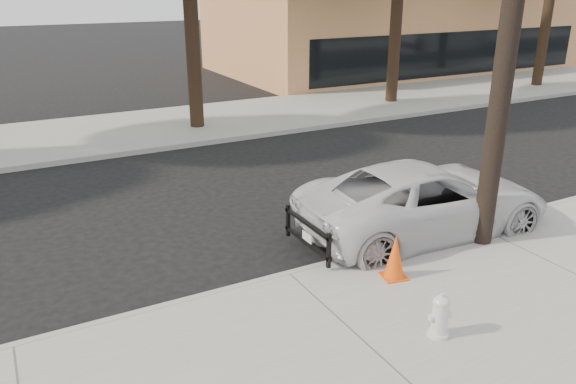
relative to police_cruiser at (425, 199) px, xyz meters
name	(u,v)px	position (x,y,z in m)	size (l,w,h in m)	color
ground	(236,232)	(-3.15, 1.65, -0.68)	(120.00, 120.00, 0.00)	black
near_sidewalk	(370,352)	(-3.15, -2.65, -0.60)	(90.00, 4.40, 0.15)	gray
far_sidewalk	(130,131)	(-3.15, 10.15, -0.60)	(90.00, 5.00, 0.15)	gray
curb_near	(288,277)	(-3.15, -0.45, -0.60)	(90.00, 0.12, 0.16)	#9E9B93
building_main	(391,31)	(12.85, 17.65, 1.32)	(18.00, 10.00, 4.00)	#C97A54
police_cruiser	(425,199)	(0.00, 0.00, 0.00)	(2.25, 4.87, 1.35)	silver
fire_hydrant	(440,317)	(-2.21, -2.86, -0.25)	(0.31, 0.28, 0.58)	silver
traffic_cone	(395,257)	(-1.75, -1.35, -0.18)	(0.44, 0.44, 0.72)	#F0510C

